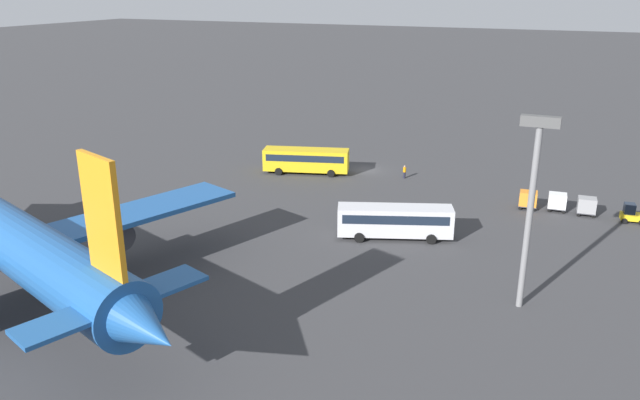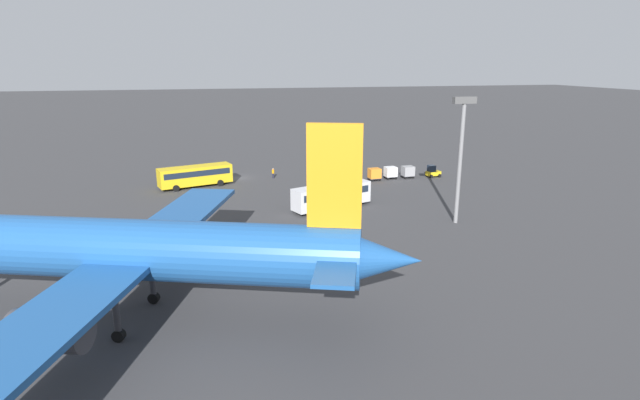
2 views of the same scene
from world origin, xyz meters
TOP-DOWN VIEW (x-y plane):
  - ground_plane at (0.00, 0.00)m, footprint 600.00×600.00m
  - airplane at (12.86, 47.06)m, footprint 44.38×38.60m
  - shuttle_bus_near at (6.98, 4.57)m, footprint 11.77×5.99m
  - shuttle_bus_far at (-10.85, 21.76)m, footprint 11.64×6.42m
  - baggage_tug at (-32.86, 7.26)m, footprint 2.55×1.91m
  - worker_person at (-5.93, 1.54)m, footprint 0.38×0.38m
  - cargo_cart_grey at (-28.37, 6.99)m, footprint 2.12×1.83m
  - cargo_cart_white at (-25.28, 6.78)m, footprint 2.12×1.83m
  - cargo_cart_orange at (-22.19, 7.33)m, footprint 2.12×1.83m
  - light_pole at (-24.21, 31.25)m, footprint 2.80×0.70m

SIDE VIEW (x-z plane):
  - ground_plane at x=0.00m, z-range 0.00..0.00m
  - worker_person at x=-5.93m, z-range 0.00..1.74m
  - baggage_tug at x=-32.86m, z-range -0.11..1.99m
  - cargo_cart_grey at x=-28.37m, z-range 0.16..2.22m
  - cargo_cart_white at x=-25.28m, z-range 0.16..2.22m
  - cargo_cart_orange at x=-22.19m, z-range 0.16..2.22m
  - shuttle_bus_near at x=6.98m, z-range 0.33..3.63m
  - shuttle_bus_far at x=-10.85m, z-range 0.32..3.65m
  - airplane at x=12.86m, z-range -1.91..13.46m
  - light_pole at x=-24.21m, z-range 1.91..17.28m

